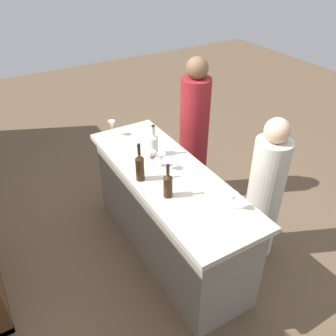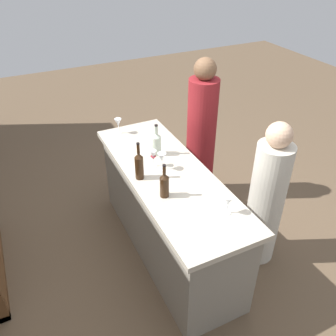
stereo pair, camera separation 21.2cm
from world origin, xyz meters
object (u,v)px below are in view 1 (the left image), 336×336
object	(u,v)px
wine_glass_near_right	(152,157)
wine_bottle_second_left_amber_brown	(140,166)
wine_bottle_center_clear_pale	(154,144)
person_center_guest	(194,136)
wine_glass_far_left	(112,125)
person_left_guest	(265,195)
wine_bottle_leftmost_amber_brown	(168,185)
wine_glass_near_center	(161,158)
wine_glass_near_left	(233,198)

from	to	relation	value
wine_glass_near_right	wine_bottle_second_left_amber_brown	bearing A→B (deg)	123.61
wine_bottle_center_clear_pale	wine_bottle_second_left_amber_brown	bearing A→B (deg)	135.09
wine_bottle_second_left_amber_brown	person_center_guest	world-z (taller)	person_center_guest
wine_bottle_center_clear_pale	wine_glass_near_right	world-z (taller)	wine_bottle_center_clear_pale
wine_bottle_center_clear_pale	person_center_guest	size ratio (longest dim) A/B	0.19
wine_glass_far_left	person_left_guest	world-z (taller)	person_left_guest
wine_bottle_leftmost_amber_brown	wine_glass_near_center	world-z (taller)	wine_bottle_leftmost_amber_brown
wine_glass_far_left	person_left_guest	size ratio (longest dim) A/B	0.11
wine_glass_near_center	wine_glass_far_left	bearing A→B (deg)	8.72
wine_bottle_second_left_amber_brown	wine_glass_near_left	xyz separation A→B (m)	(-0.69, -0.42, -0.02)
wine_glass_far_left	wine_glass_near_left	bearing A→B (deg)	-168.43
wine_bottle_second_left_amber_brown	wine_glass_near_left	world-z (taller)	wine_bottle_second_left_amber_brown
wine_bottle_leftmost_amber_brown	wine_glass_near_right	world-z (taller)	wine_bottle_leftmost_amber_brown
wine_bottle_center_clear_pale	person_center_guest	distance (m)	0.80
wine_bottle_center_clear_pale	person_center_guest	xyz separation A→B (m)	(0.33, -0.68, -0.26)
wine_bottle_second_left_amber_brown	wine_glass_far_left	world-z (taller)	wine_bottle_second_left_amber_brown
wine_glass_near_left	wine_glass_near_center	distance (m)	0.76
wine_bottle_center_clear_pale	wine_glass_near_center	world-z (taller)	wine_bottle_center_clear_pale
wine_bottle_leftmost_amber_brown	wine_bottle_second_left_amber_brown	bearing A→B (deg)	15.33
wine_glass_near_right	person_center_guest	bearing A→B (deg)	-57.85
wine_glass_near_right	wine_glass_far_left	xyz separation A→B (m)	(0.71, 0.08, 0.01)
wine_bottle_center_clear_pale	wine_bottle_leftmost_amber_brown	bearing A→B (deg)	161.34
wine_bottle_leftmost_amber_brown	person_left_guest	distance (m)	1.00
wine_bottle_center_clear_pale	person_left_guest	world-z (taller)	person_left_guest
wine_glass_near_center	wine_glass_near_right	world-z (taller)	wine_glass_near_center
wine_bottle_second_left_amber_brown	wine_glass_near_right	size ratio (longest dim) A/B	2.17
wine_bottle_center_clear_pale	wine_glass_near_right	xyz separation A→B (m)	(-0.17, 0.11, -0.01)
wine_glass_near_center	wine_bottle_center_clear_pale	bearing A→B (deg)	-13.91
wine_bottle_second_left_amber_brown	wine_glass_near_left	distance (m)	0.81
wine_glass_near_center	person_center_guest	size ratio (longest dim) A/B	0.10
wine_glass_near_right	wine_glass_far_left	distance (m)	0.72
wine_bottle_leftmost_amber_brown	wine_glass_near_right	size ratio (longest dim) A/B	1.87
wine_glass_near_center	wine_glass_near_right	distance (m)	0.09
wine_glass_near_left	wine_glass_near_right	distance (m)	0.85
wine_glass_near_left	wine_bottle_leftmost_amber_brown	bearing A→B (deg)	40.81
person_center_guest	person_left_guest	bearing A→B (deg)	112.63
wine_glass_near_right	person_center_guest	xyz separation A→B (m)	(0.49, -0.79, -0.25)
wine_bottle_leftmost_amber_brown	wine_glass_near_center	xyz separation A→B (m)	(0.35, -0.14, 0.00)
wine_glass_far_left	wine_bottle_leftmost_amber_brown	bearing A→B (deg)	179.05
wine_glass_near_right	person_left_guest	distance (m)	1.08
wine_glass_near_right	wine_glass_far_left	size ratio (longest dim) A/B	0.97
wine_bottle_leftmost_amber_brown	person_center_guest	size ratio (longest dim) A/B	0.18
wine_bottle_center_clear_pale	person_center_guest	world-z (taller)	person_center_guest
wine_glass_near_center	wine_glass_near_right	xyz separation A→B (m)	(0.08, 0.05, -0.01)
wine_bottle_second_left_amber_brown	wine_glass_near_right	xyz separation A→B (m)	(0.12, -0.18, -0.03)
wine_glass_near_left	wine_glass_near_center	xyz separation A→B (m)	(0.73, 0.19, 0.01)
person_left_guest	person_center_guest	distance (m)	1.10
wine_bottle_second_left_amber_brown	wine_bottle_center_clear_pale	xyz separation A→B (m)	(0.29, -0.29, -0.01)
person_center_guest	wine_glass_near_center	bearing A→B (deg)	58.30
wine_glass_near_left	person_center_guest	distance (m)	1.44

